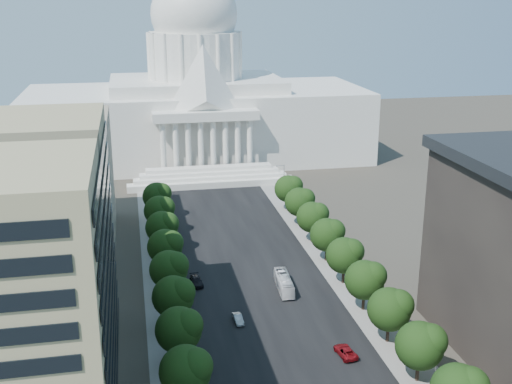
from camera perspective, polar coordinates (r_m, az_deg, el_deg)
road_asphalt at (r=148.31m, az=-1.15°, el=-5.72°), size 30.00×260.00×0.01m
sidewalk_left at (r=146.50m, az=-8.53°, el=-6.22°), size 8.00×260.00×0.02m
sidewalk_right at (r=152.49m, az=5.92°, el=-5.15°), size 8.00×260.00×0.02m
capitol at (r=233.66m, az=-5.30°, el=7.87°), size 120.00×56.00×73.00m
office_block_left_far at (r=152.69m, az=-19.91°, el=-0.12°), size 38.00×52.00×30.00m
tree_l_c at (r=95.57m, az=-6.10°, el=-15.45°), size 7.79×7.60×9.97m
tree_l_d at (r=105.85m, az=-6.72°, el=-11.97°), size 7.79×7.60×9.97m
tree_l_e at (r=116.46m, az=-7.21°, el=-9.12°), size 7.79×7.60×9.97m
tree_l_f at (r=127.31m, az=-7.62°, el=-6.74°), size 7.79×7.60×9.97m
tree_l_g at (r=138.36m, az=-7.96°, el=-4.75°), size 7.79×7.60×9.97m
tree_l_h at (r=149.55m, az=-8.25°, el=-3.05°), size 7.79×7.60×9.97m
tree_l_i at (r=160.86m, az=-8.49°, el=-1.58°), size 7.79×7.60×9.97m
tree_l_j at (r=172.26m, az=-8.71°, el=-0.31°), size 7.79×7.60×9.97m
tree_r_c at (r=104.18m, az=14.57°, el=-12.97°), size 7.79×7.60×9.97m
tree_r_d at (r=113.69m, az=11.97°, el=-10.07°), size 7.79×7.60×9.97m
tree_r_e at (r=123.62m, az=9.81°, el=-7.61°), size 7.79×7.60×9.97m
tree_r_f at (r=133.90m, az=8.00°, el=-5.52°), size 7.79×7.60×9.97m
tree_r_g at (r=144.44m, az=6.46°, el=-3.72°), size 7.79×7.60×9.97m
tree_r_h at (r=155.20m, az=5.14°, el=-2.17°), size 7.79×7.60×9.97m
tree_r_i at (r=166.12m, az=3.99°, el=-0.82°), size 7.79×7.60×9.97m
tree_r_j at (r=177.18m, az=2.99°, el=0.37°), size 7.79×7.60×9.97m
streetlight_b at (r=104.52m, az=15.53°, el=-13.35°), size 2.61×0.44×9.00m
streetlight_c at (r=124.59m, az=10.44°, el=-7.76°), size 2.61×0.44×9.00m
streetlight_d at (r=146.19m, az=6.90°, el=-3.74°), size 2.61×0.44×9.00m
streetlight_e at (r=168.72m, az=4.31°, el=-0.76°), size 2.61×0.44×9.00m
streetlight_f at (r=191.87m, az=2.34°, el=1.51°), size 2.61×0.44×9.00m
car_silver at (r=120.05m, az=-1.62°, el=-11.21°), size 1.77×4.35×1.40m
car_red at (r=111.16m, az=7.96°, el=-13.87°), size 3.21×5.77×1.53m
car_dark_b at (r=134.66m, az=-5.32°, el=-7.91°), size 2.70×5.68×1.60m
city_bus at (r=131.85m, az=2.50°, el=-8.08°), size 3.24×11.06×3.04m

